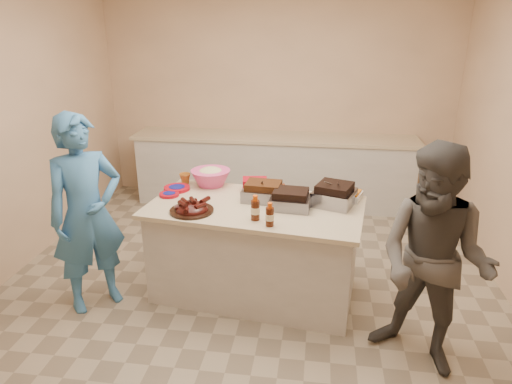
# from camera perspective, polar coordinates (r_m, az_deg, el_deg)

# --- Properties ---
(room) EXTENTS (4.50, 5.00, 2.70)m
(room) POSITION_cam_1_polar(r_m,az_deg,el_deg) (4.16, -1.07, -12.46)
(room) COLOR #DCB48D
(room) RESTS_ON ground
(back_counter) EXTENTS (3.60, 0.64, 0.90)m
(back_counter) POSITION_cam_1_polar(r_m,az_deg,el_deg) (5.95, 2.24, 2.80)
(back_counter) COLOR beige
(back_counter) RESTS_ON ground
(island) EXTENTS (1.87, 1.15, 0.83)m
(island) POSITION_cam_1_polar(r_m,az_deg,el_deg) (4.17, -0.10, -12.35)
(island) COLOR beige
(island) RESTS_ON ground
(rib_platter) EXTENTS (0.36, 0.36, 0.14)m
(rib_platter) POSITION_cam_1_polar(r_m,az_deg,el_deg) (3.69, -8.03, -2.44)
(rib_platter) COLOR #3B0D0A
(rib_platter) RESTS_ON island
(pulled_pork_tray) EXTENTS (0.36, 0.29, 0.10)m
(pulled_pork_tray) POSITION_cam_1_polar(r_m,az_deg,el_deg) (3.89, 0.92, -1.00)
(pulled_pork_tray) COLOR #47230F
(pulled_pork_tray) RESTS_ON island
(brisket_tray) EXTENTS (0.34, 0.29, 0.10)m
(brisket_tray) POSITION_cam_1_polar(r_m,az_deg,el_deg) (3.74, 4.33, -1.97)
(brisket_tray) COLOR black
(brisket_tray) RESTS_ON island
(roasting_pan) EXTENTS (0.40, 0.40, 0.12)m
(roasting_pan) POSITION_cam_1_polar(r_m,az_deg,el_deg) (3.85, 9.67, -1.54)
(roasting_pan) COLOR gray
(roasting_pan) RESTS_ON island
(coleslaw_bowl) EXTENTS (0.41, 0.41, 0.25)m
(coleslaw_bowl) POSITION_cam_1_polar(r_m,az_deg,el_deg) (4.26, -5.64, 0.85)
(coleslaw_bowl) COLOR #DA4382
(coleslaw_bowl) RESTS_ON island
(sausage_plate) EXTENTS (0.30, 0.30, 0.05)m
(sausage_plate) POSITION_cam_1_polar(r_m,az_deg,el_deg) (4.10, 2.10, 0.11)
(sausage_plate) COLOR silver
(sausage_plate) RESTS_ON island
(mac_cheese_dish) EXTENTS (0.33, 0.28, 0.08)m
(mac_cheese_dish) POSITION_cam_1_polar(r_m,az_deg,el_deg) (4.01, 10.94, -0.75)
(mac_cheese_dish) COLOR orange
(mac_cheese_dish) RESTS_ON island
(bbq_bottle_a) EXTENTS (0.08, 0.08, 0.20)m
(bbq_bottle_a) POSITION_cam_1_polar(r_m,az_deg,el_deg) (3.51, -0.09, -3.48)
(bbq_bottle_a) COLOR #3D180A
(bbq_bottle_a) RESTS_ON island
(bbq_bottle_b) EXTENTS (0.07, 0.07, 0.18)m
(bbq_bottle_b) POSITION_cam_1_polar(r_m,az_deg,el_deg) (3.41, 1.72, -4.24)
(bbq_bottle_b) COLOR #3D180A
(bbq_bottle_b) RESTS_ON island
(mustard_bottle) EXTENTS (0.05, 0.05, 0.11)m
(mustard_bottle) POSITION_cam_1_polar(r_m,az_deg,el_deg) (3.86, -1.02, -1.21)
(mustard_bottle) COLOR #EBB313
(mustard_bottle) RESTS_ON island
(sauce_bowl) EXTENTS (0.14, 0.06, 0.13)m
(sauce_bowl) POSITION_cam_1_polar(r_m,az_deg,el_deg) (4.01, -0.50, -0.34)
(sauce_bowl) COLOR silver
(sauce_bowl) RESTS_ON island
(plate_stack_large) EXTENTS (0.26, 0.26, 0.03)m
(plate_stack_large) POSITION_cam_1_polar(r_m,az_deg,el_deg) (4.19, -9.84, 0.28)
(plate_stack_large) COLOR #9A0715
(plate_stack_large) RESTS_ON island
(plate_stack_small) EXTENTS (0.19, 0.19, 0.02)m
(plate_stack_small) POSITION_cam_1_polar(r_m,az_deg,el_deg) (4.06, -10.78, -0.46)
(plate_stack_small) COLOR #9A0715
(plate_stack_small) RESTS_ON island
(plastic_cup) EXTENTS (0.12, 0.11, 0.11)m
(plastic_cup) POSITION_cam_1_polar(r_m,az_deg,el_deg) (4.34, -8.82, 1.07)
(plastic_cup) COLOR #A25D1D
(plastic_cup) RESTS_ON island
(basket_stack) EXTENTS (0.24, 0.19, 0.11)m
(basket_stack) POSITION_cam_1_polar(r_m,az_deg,el_deg) (4.12, -0.14, 0.23)
(basket_stack) COLOR #9A0715
(basket_stack) RESTS_ON island
(guest_blue) EXTENTS (1.59, 1.58, 0.39)m
(guest_blue) POSITION_cam_1_polar(r_m,az_deg,el_deg) (4.26, -18.98, -12.83)
(guest_blue) COLOR teal
(guest_blue) RESTS_ON ground
(guest_gray) EXTENTS (1.51, 1.75, 0.60)m
(guest_gray) POSITION_cam_1_polar(r_m,az_deg,el_deg) (3.65, 19.66, -19.25)
(guest_gray) COLOR #54504C
(guest_gray) RESTS_ON ground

